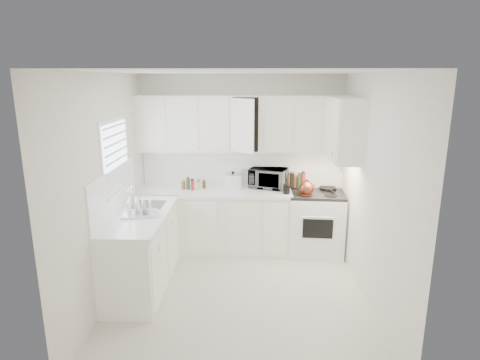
{
  "coord_description": "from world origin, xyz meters",
  "views": [
    {
      "loc": [
        0.14,
        -4.41,
        2.54
      ],
      "look_at": [
        0.0,
        0.7,
        1.25
      ],
      "focal_mm": 30.35,
      "sensor_mm": 36.0,
      "label": 1
    }
  ],
  "objects_px": {
    "stove": "(316,215)",
    "dish_rack": "(139,206)",
    "utensil_crock": "(287,183)",
    "tea_kettle": "(306,187)",
    "microwave": "(268,176)",
    "rice_cooker": "(233,180)"
  },
  "relations": [
    {
      "from": "microwave",
      "to": "rice_cooker",
      "type": "height_order",
      "value": "microwave"
    },
    {
      "from": "tea_kettle",
      "to": "rice_cooker",
      "type": "relative_size",
      "value": 0.98
    },
    {
      "from": "rice_cooker",
      "to": "utensil_crock",
      "type": "distance_m",
      "value": 0.81
    },
    {
      "from": "tea_kettle",
      "to": "utensil_crock",
      "type": "xyz_separation_m",
      "value": [
        -0.28,
        0.02,
        0.05
      ]
    },
    {
      "from": "stove",
      "to": "dish_rack",
      "type": "bearing_deg",
      "value": -150.05
    },
    {
      "from": "rice_cooker",
      "to": "microwave",
      "type": "bearing_deg",
      "value": 10.03
    },
    {
      "from": "rice_cooker",
      "to": "utensil_crock",
      "type": "xyz_separation_m",
      "value": [
        0.77,
        -0.25,
        0.03
      ]
    },
    {
      "from": "microwave",
      "to": "rice_cooker",
      "type": "bearing_deg",
      "value": -152.1
    },
    {
      "from": "stove",
      "to": "utensil_crock",
      "type": "relative_size",
      "value": 3.75
    },
    {
      "from": "tea_kettle",
      "to": "utensil_crock",
      "type": "relative_size",
      "value": 0.81
    },
    {
      "from": "microwave",
      "to": "dish_rack",
      "type": "xyz_separation_m",
      "value": [
        -1.58,
        -1.31,
        -0.07
      ]
    },
    {
      "from": "rice_cooker",
      "to": "stove",
      "type": "bearing_deg",
      "value": -4.32
    },
    {
      "from": "utensil_crock",
      "to": "dish_rack",
      "type": "relative_size",
      "value": 0.78
    },
    {
      "from": "utensil_crock",
      "to": "tea_kettle",
      "type": "bearing_deg",
      "value": -3.16
    },
    {
      "from": "microwave",
      "to": "utensil_crock",
      "type": "distance_m",
      "value": 0.42
    },
    {
      "from": "rice_cooker",
      "to": "dish_rack",
      "type": "distance_m",
      "value": 1.62
    },
    {
      "from": "stove",
      "to": "tea_kettle",
      "type": "relative_size",
      "value": 4.64
    },
    {
      "from": "dish_rack",
      "to": "utensil_crock",
      "type": "bearing_deg",
      "value": 17.43
    },
    {
      "from": "stove",
      "to": "rice_cooker",
      "type": "bearing_deg",
      "value": 178.93
    },
    {
      "from": "stove",
      "to": "dish_rack",
      "type": "distance_m",
      "value": 2.59
    },
    {
      "from": "utensil_crock",
      "to": "dish_rack",
      "type": "xyz_separation_m",
      "value": [
        -1.83,
        -0.97,
        -0.05
      ]
    },
    {
      "from": "stove",
      "to": "microwave",
      "type": "xyz_separation_m",
      "value": [
        -0.7,
        0.19,
        0.53
      ]
    }
  ]
}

